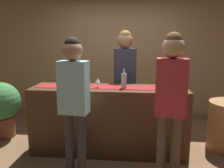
{
  "coord_description": "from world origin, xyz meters",
  "views": [
    {
      "loc": [
        0.38,
        -3.28,
        1.67
      ],
      "look_at": [
        0.05,
        0.0,
        1.03
      ],
      "focal_mm": 37.49,
      "sensor_mm": 36.0,
      "label": 1
    }
  ],
  "objects_px": {
    "wine_bottle_clear": "(124,80)",
    "wine_glass_mid_counter": "(98,81)",
    "wine_bottle_amber": "(84,80)",
    "bartender": "(125,71)",
    "potted_plant_tall": "(1,106)",
    "wine_glass_far_end": "(60,80)",
    "wine_glass_near_customer": "(166,81)",
    "customer_sipping": "(171,92)",
    "customer_browsing": "(74,92)"
  },
  "relations": [
    {
      "from": "customer_sipping",
      "to": "customer_browsing",
      "type": "relative_size",
      "value": 1.03
    },
    {
      "from": "wine_bottle_clear",
      "to": "bartender",
      "type": "height_order",
      "value": "bartender"
    },
    {
      "from": "customer_browsing",
      "to": "potted_plant_tall",
      "type": "distance_m",
      "value": 1.9
    },
    {
      "from": "wine_glass_far_end",
      "to": "bartender",
      "type": "height_order",
      "value": "bartender"
    },
    {
      "from": "wine_bottle_amber",
      "to": "customer_browsing",
      "type": "xyz_separation_m",
      "value": [
        0.01,
        -0.61,
        -0.05
      ]
    },
    {
      "from": "customer_sipping",
      "to": "customer_browsing",
      "type": "xyz_separation_m",
      "value": [
        -1.12,
        0.04,
        -0.04
      ]
    },
    {
      "from": "wine_glass_near_customer",
      "to": "bartender",
      "type": "xyz_separation_m",
      "value": [
        -0.61,
        0.53,
        0.05
      ]
    },
    {
      "from": "wine_bottle_clear",
      "to": "potted_plant_tall",
      "type": "distance_m",
      "value": 2.21
    },
    {
      "from": "bartender",
      "to": "customer_browsing",
      "type": "bearing_deg",
      "value": 51.59
    },
    {
      "from": "wine_glass_far_end",
      "to": "bartender",
      "type": "xyz_separation_m",
      "value": [
        0.91,
        0.61,
        0.05
      ]
    },
    {
      "from": "bartender",
      "to": "customer_browsing",
      "type": "height_order",
      "value": "bartender"
    },
    {
      "from": "wine_bottle_amber",
      "to": "wine_bottle_clear",
      "type": "bearing_deg",
      "value": -1.72
    },
    {
      "from": "customer_browsing",
      "to": "wine_glass_near_customer",
      "type": "bearing_deg",
      "value": 37.85
    },
    {
      "from": "wine_glass_mid_counter",
      "to": "wine_glass_far_end",
      "type": "xyz_separation_m",
      "value": [
        -0.56,
        0.02,
        0.0
      ]
    },
    {
      "from": "wine_bottle_amber",
      "to": "wine_glass_far_end",
      "type": "relative_size",
      "value": 2.1
    },
    {
      "from": "wine_glass_near_customer",
      "to": "customer_sipping",
      "type": "bearing_deg",
      "value": -92.7
    },
    {
      "from": "customer_sipping",
      "to": "wine_glass_mid_counter",
      "type": "bearing_deg",
      "value": 153.35
    },
    {
      "from": "wine_bottle_clear",
      "to": "bartender",
      "type": "xyz_separation_m",
      "value": [
        -0.02,
        0.63,
        0.04
      ]
    },
    {
      "from": "wine_bottle_clear",
      "to": "wine_bottle_amber",
      "type": "distance_m",
      "value": 0.57
    },
    {
      "from": "wine_bottle_clear",
      "to": "bartender",
      "type": "bearing_deg",
      "value": 91.58
    },
    {
      "from": "wine_bottle_amber",
      "to": "bartender",
      "type": "height_order",
      "value": "bartender"
    },
    {
      "from": "wine_bottle_amber",
      "to": "wine_glass_mid_counter",
      "type": "xyz_separation_m",
      "value": [
        0.2,
        -0.02,
        -0.01
      ]
    },
    {
      "from": "customer_browsing",
      "to": "wine_glass_far_end",
      "type": "bearing_deg",
      "value": 127.81
    },
    {
      "from": "customer_sipping",
      "to": "customer_browsing",
      "type": "bearing_deg",
      "value": -174.53
    },
    {
      "from": "wine_glass_mid_counter",
      "to": "bartender",
      "type": "xyz_separation_m",
      "value": [
        0.36,
        0.63,
        0.05
      ]
    },
    {
      "from": "wine_glass_near_customer",
      "to": "wine_glass_mid_counter",
      "type": "xyz_separation_m",
      "value": [
        -0.97,
        -0.1,
        0.0
      ]
    },
    {
      "from": "wine_bottle_clear",
      "to": "customer_sipping",
      "type": "bearing_deg",
      "value": -48.82
    },
    {
      "from": "wine_glass_far_end",
      "to": "customer_browsing",
      "type": "relative_size",
      "value": 0.08
    },
    {
      "from": "wine_glass_far_end",
      "to": "bartender",
      "type": "bearing_deg",
      "value": 33.91
    },
    {
      "from": "bartender",
      "to": "potted_plant_tall",
      "type": "xyz_separation_m",
      "value": [
        -2.09,
        -0.24,
        -0.59
      ]
    },
    {
      "from": "bartender",
      "to": "wine_glass_mid_counter",
      "type": "bearing_deg",
      "value": 46.34
    },
    {
      "from": "wine_glass_mid_counter",
      "to": "wine_bottle_clear",
      "type": "bearing_deg",
      "value": 0.71
    },
    {
      "from": "wine_glass_mid_counter",
      "to": "bartender",
      "type": "relative_size",
      "value": 0.08
    },
    {
      "from": "wine_bottle_amber",
      "to": "wine_glass_mid_counter",
      "type": "bearing_deg",
      "value": -6.22
    },
    {
      "from": "wine_glass_near_customer",
      "to": "customer_browsing",
      "type": "xyz_separation_m",
      "value": [
        -1.16,
        -0.69,
        -0.04
      ]
    },
    {
      "from": "wine_bottle_clear",
      "to": "wine_glass_near_customer",
      "type": "relative_size",
      "value": 2.1
    },
    {
      "from": "wine_glass_far_end",
      "to": "potted_plant_tall",
      "type": "xyz_separation_m",
      "value": [
        -1.18,
        0.37,
        -0.54
      ]
    },
    {
      "from": "wine_glass_mid_counter",
      "to": "potted_plant_tall",
      "type": "distance_m",
      "value": 1.86
    },
    {
      "from": "wine_bottle_clear",
      "to": "wine_glass_mid_counter",
      "type": "distance_m",
      "value": 0.37
    },
    {
      "from": "wine_glass_far_end",
      "to": "wine_bottle_clear",
      "type": "bearing_deg",
      "value": -0.87
    },
    {
      "from": "customer_browsing",
      "to": "wine_bottle_amber",
      "type": "bearing_deg",
      "value": 97.79
    },
    {
      "from": "wine_bottle_clear",
      "to": "customer_sipping",
      "type": "height_order",
      "value": "customer_sipping"
    },
    {
      "from": "wine_bottle_clear",
      "to": "wine_bottle_amber",
      "type": "bearing_deg",
      "value": 178.28
    },
    {
      "from": "customer_sipping",
      "to": "potted_plant_tall",
      "type": "bearing_deg",
      "value": 166.54
    },
    {
      "from": "wine_bottle_clear",
      "to": "potted_plant_tall",
      "type": "xyz_separation_m",
      "value": [
        -2.11,
        0.39,
        -0.54
      ]
    },
    {
      "from": "wine_bottle_clear",
      "to": "bartender",
      "type": "relative_size",
      "value": 0.17
    },
    {
      "from": "wine_bottle_amber",
      "to": "potted_plant_tall",
      "type": "xyz_separation_m",
      "value": [
        -1.53,
        0.37,
        -0.54
      ]
    },
    {
      "from": "customer_browsing",
      "to": "potted_plant_tall",
      "type": "bearing_deg",
      "value": 154.47
    },
    {
      "from": "wine_glass_near_customer",
      "to": "wine_bottle_amber",
      "type": "bearing_deg",
      "value": -176.2
    },
    {
      "from": "wine_bottle_clear",
      "to": "wine_glass_mid_counter",
      "type": "xyz_separation_m",
      "value": [
        -0.37,
        -0.0,
        -0.01
      ]
    }
  ]
}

